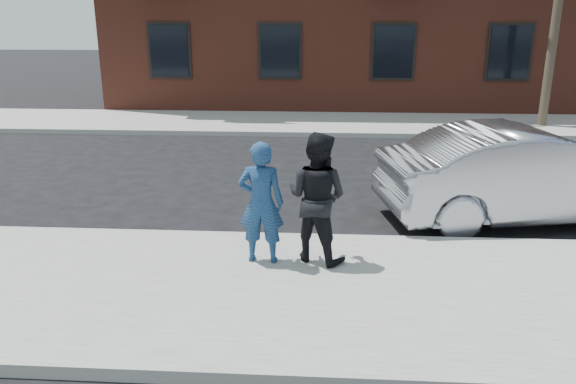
{
  "coord_description": "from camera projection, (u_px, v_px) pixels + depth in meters",
  "views": [
    {
      "loc": [
        -2.19,
        -6.49,
        3.39
      ],
      "look_at": [
        -2.63,
        0.4,
        1.2
      ],
      "focal_mm": 35.0,
      "sensor_mm": 36.0,
      "label": 1
    }
  ],
  "objects": [
    {
      "name": "man_peacoat",
      "position": [
        317.0,
        197.0,
        7.53
      ],
      "size": [
        1.08,
        0.99,
        1.79
      ],
      "rotation": [
        0.0,
        0.0,
        2.68
      ],
      "color": "black",
      "rests_on": "near_sidewalk"
    },
    {
      "name": "near_sidewalk",
      "position": [
        501.0,
        301.0,
        6.8
      ],
      "size": [
        50.0,
        3.5,
        0.15
      ],
      "primitive_type": "cube",
      "color": "gray",
      "rests_on": "ground"
    },
    {
      "name": "far_sidewalk",
      "position": [
        393.0,
        124.0,
        17.74
      ],
      "size": [
        50.0,
        3.5,
        0.15
      ],
      "primitive_type": "cube",
      "color": "gray",
      "rests_on": "ground"
    },
    {
      "name": "man_hoodie",
      "position": [
        261.0,
        203.0,
        7.49
      ],
      "size": [
        0.63,
        0.5,
        1.68
      ],
      "rotation": [
        0.0,
        0.0,
        3.11
      ],
      "color": "navy",
      "rests_on": "near_sidewalk"
    },
    {
      "name": "far_curb",
      "position": [
        400.0,
        136.0,
        16.03
      ],
      "size": [
        50.0,
        0.1,
        0.15
      ],
      "primitive_type": "cube",
      "color": "#999691",
      "rests_on": "ground"
    },
    {
      "name": "near_curb",
      "position": [
        465.0,
        243.0,
        8.51
      ],
      "size": [
        50.0,
        0.1,
        0.15
      ],
      "primitive_type": "cube",
      "color": "#999691",
      "rests_on": "ground"
    },
    {
      "name": "silver_sedan",
      "position": [
        527.0,
        175.0,
        9.44
      ],
      "size": [
        5.16,
        2.63,
        1.62
      ],
      "primitive_type": "imported",
      "rotation": [
        0.0,
        0.0,
        1.76
      ],
      "color": "#999BA3",
      "rests_on": "ground"
    },
    {
      "name": "ground",
      "position": [
        494.0,
        296.0,
        7.06
      ],
      "size": [
        100.0,
        100.0,
        0.0
      ],
      "primitive_type": "plane",
      "color": "black",
      "rests_on": "ground"
    }
  ]
}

